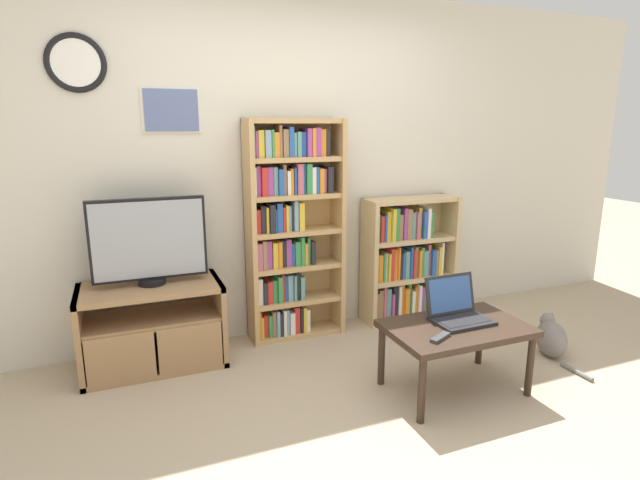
{
  "coord_description": "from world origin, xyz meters",
  "views": [
    {
      "loc": [
        -1.19,
        -2.03,
        1.63
      ],
      "look_at": [
        -0.02,
        0.89,
        0.9
      ],
      "focal_mm": 28.0,
      "sensor_mm": 36.0,
      "label": 1
    }
  ],
  "objects_px": {
    "television": "(149,241)",
    "laptop": "(457,310)",
    "remote_near_laptop": "(440,337)",
    "cat": "(551,338)",
    "bookshelf_short": "(405,262)",
    "tv_stand": "(153,326)",
    "bookshelf_tall": "(290,228)",
    "coffee_table": "(456,333)"
  },
  "relations": [
    {
      "from": "coffee_table",
      "to": "laptop",
      "type": "relative_size",
      "value": 2.38
    },
    {
      "from": "tv_stand",
      "to": "bookshelf_short",
      "type": "distance_m",
      "value": 2.08
    },
    {
      "from": "coffee_table",
      "to": "remote_near_laptop",
      "type": "height_order",
      "value": "remote_near_laptop"
    },
    {
      "from": "television",
      "to": "remote_near_laptop",
      "type": "xyz_separation_m",
      "value": [
        1.48,
        -1.2,
        -0.43
      ]
    },
    {
      "from": "bookshelf_tall",
      "to": "coffee_table",
      "type": "distance_m",
      "value": 1.44
    },
    {
      "from": "tv_stand",
      "to": "television",
      "type": "height_order",
      "value": "television"
    },
    {
      "from": "bookshelf_tall",
      "to": "cat",
      "type": "xyz_separation_m",
      "value": [
        1.62,
        -1.04,
        -0.73
      ]
    },
    {
      "from": "tv_stand",
      "to": "television",
      "type": "xyz_separation_m",
      "value": [
        0.02,
        0.04,
        0.58
      ]
    },
    {
      "from": "tv_stand",
      "to": "television",
      "type": "bearing_deg",
      "value": 64.95
    },
    {
      "from": "tv_stand",
      "to": "bookshelf_tall",
      "type": "height_order",
      "value": "bookshelf_tall"
    },
    {
      "from": "television",
      "to": "cat",
      "type": "bearing_deg",
      "value": -19.41
    },
    {
      "from": "coffee_table",
      "to": "cat",
      "type": "distance_m",
      "value": 0.99
    },
    {
      "from": "television",
      "to": "tv_stand",
      "type": "bearing_deg",
      "value": -115.05
    },
    {
      "from": "television",
      "to": "cat",
      "type": "distance_m",
      "value": 2.9
    },
    {
      "from": "television",
      "to": "bookshelf_short",
      "type": "relative_size",
      "value": 0.71
    },
    {
      "from": "television",
      "to": "remote_near_laptop",
      "type": "distance_m",
      "value": 1.96
    },
    {
      "from": "bookshelf_tall",
      "to": "tv_stand",
      "type": "bearing_deg",
      "value": -171.51
    },
    {
      "from": "coffee_table",
      "to": "laptop",
      "type": "bearing_deg",
      "value": 54.01
    },
    {
      "from": "bookshelf_tall",
      "to": "coffee_table",
      "type": "bearing_deg",
      "value": -60.37
    },
    {
      "from": "remote_near_laptop",
      "to": "cat",
      "type": "height_order",
      "value": "remote_near_laptop"
    },
    {
      "from": "laptop",
      "to": "remote_near_laptop",
      "type": "height_order",
      "value": "laptop"
    },
    {
      "from": "bookshelf_short",
      "to": "laptop",
      "type": "relative_size",
      "value": 2.9
    },
    {
      "from": "bookshelf_short",
      "to": "television",
      "type": "bearing_deg",
      "value": -176.96
    },
    {
      "from": "tv_stand",
      "to": "cat",
      "type": "distance_m",
      "value": 2.81
    },
    {
      "from": "bookshelf_short",
      "to": "coffee_table",
      "type": "bearing_deg",
      "value": -106.67
    },
    {
      "from": "bookshelf_short",
      "to": "laptop",
      "type": "bearing_deg",
      "value": -105.1
    },
    {
      "from": "bookshelf_tall",
      "to": "bookshelf_short",
      "type": "distance_m",
      "value": 1.09
    },
    {
      "from": "coffee_table",
      "to": "tv_stand",
      "type": "bearing_deg",
      "value": 149.0
    },
    {
      "from": "television",
      "to": "cat",
      "type": "xyz_separation_m",
      "value": [
        2.64,
        -0.93,
        -0.74
      ]
    },
    {
      "from": "laptop",
      "to": "remote_near_laptop",
      "type": "relative_size",
      "value": 2.2
    },
    {
      "from": "coffee_table",
      "to": "cat",
      "type": "relative_size",
      "value": 1.5
    },
    {
      "from": "tv_stand",
      "to": "bookshelf_short",
      "type": "xyz_separation_m",
      "value": [
        2.07,
        0.15,
        0.2
      ]
    },
    {
      "from": "television",
      "to": "laptop",
      "type": "xyz_separation_m",
      "value": [
        1.75,
        -0.99,
        -0.38
      ]
    },
    {
      "from": "cat",
      "to": "laptop",
      "type": "bearing_deg",
      "value": -154.66
    },
    {
      "from": "bookshelf_tall",
      "to": "remote_near_laptop",
      "type": "bearing_deg",
      "value": -70.67
    },
    {
      "from": "tv_stand",
      "to": "bookshelf_tall",
      "type": "distance_m",
      "value": 1.19
    },
    {
      "from": "bookshelf_short",
      "to": "cat",
      "type": "height_order",
      "value": "bookshelf_short"
    },
    {
      "from": "coffee_table",
      "to": "bookshelf_short",
      "type": "bearing_deg",
      "value": 73.33
    },
    {
      "from": "laptop",
      "to": "cat",
      "type": "distance_m",
      "value": 0.96
    },
    {
      "from": "television",
      "to": "coffee_table",
      "type": "bearing_deg",
      "value": -32.28
    },
    {
      "from": "bookshelf_short",
      "to": "coffee_table",
      "type": "distance_m",
      "value": 1.23
    },
    {
      "from": "remote_near_laptop",
      "to": "cat",
      "type": "bearing_deg",
      "value": -102.35
    }
  ]
}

